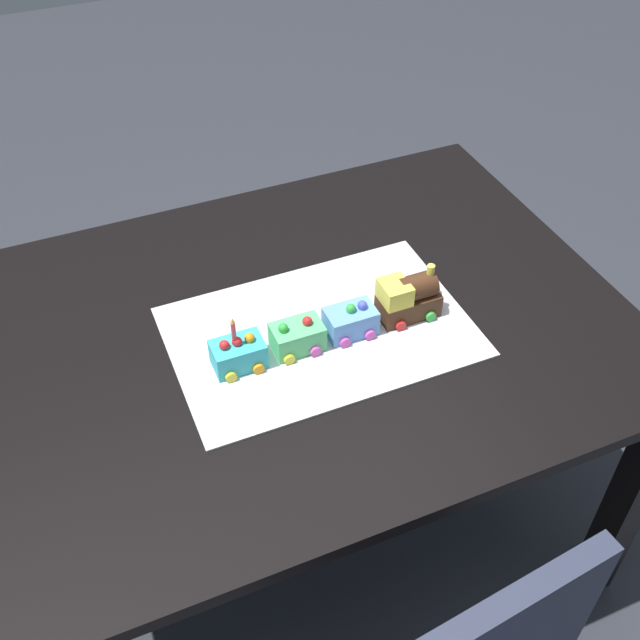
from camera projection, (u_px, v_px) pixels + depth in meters
ground_plane at (294, 525)px, 2.06m from camera, size 8.00×8.00×0.00m
dining_table at (287, 364)px, 1.62m from camera, size 1.40×1.00×0.74m
cake_board at (320, 332)px, 1.54m from camera, size 0.60×0.40×0.00m
cake_locomotive at (408, 297)px, 1.54m from camera, size 0.14×0.08×0.12m
cake_car_caboose_sky_blue at (351, 321)px, 1.52m from camera, size 0.10×0.08×0.07m
cake_car_gondola_mint_green at (296, 337)px, 1.48m from camera, size 0.10×0.08×0.07m
cake_car_tanker_turquoise at (238, 354)px, 1.45m from camera, size 0.10×0.08×0.07m
birthday_candle at (233, 329)px, 1.40m from camera, size 0.01×0.01×0.05m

